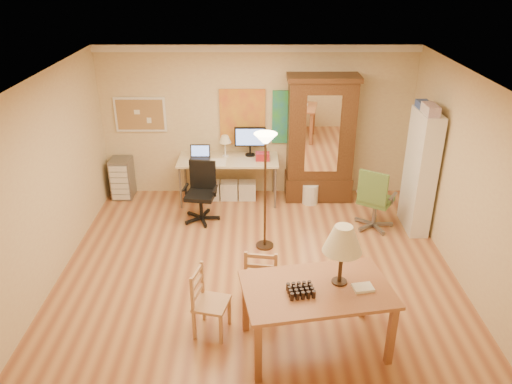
{
  "coord_description": "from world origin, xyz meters",
  "views": [
    {
      "loc": [
        -0.03,
        -6.04,
        4.03
      ],
      "look_at": [
        -0.02,
        0.3,
        1.02
      ],
      "focal_mm": 35.0,
      "sensor_mm": 36.0,
      "label": 1
    }
  ],
  "objects_px": {
    "computer_desk": "(231,174)",
    "armoire": "(320,147)",
    "dining_table": "(326,274)",
    "office_chair_green": "(374,212)",
    "office_chair_black": "(202,205)",
    "bookshelf": "(420,172)"
  },
  "relations": [
    {
      "from": "computer_desk",
      "to": "armoire",
      "type": "height_order",
      "value": "armoire"
    },
    {
      "from": "dining_table",
      "to": "computer_desk",
      "type": "height_order",
      "value": "dining_table"
    },
    {
      "from": "computer_desk",
      "to": "office_chair_green",
      "type": "height_order",
      "value": "computer_desk"
    },
    {
      "from": "armoire",
      "to": "dining_table",
      "type": "bearing_deg",
      "value": -95.7
    },
    {
      "from": "office_chair_black",
      "to": "armoire",
      "type": "height_order",
      "value": "armoire"
    },
    {
      "from": "office_chair_green",
      "to": "dining_table",
      "type": "bearing_deg",
      "value": -113.29
    },
    {
      "from": "dining_table",
      "to": "bookshelf",
      "type": "xyz_separation_m",
      "value": [
        1.82,
        2.73,
        0.02
      ]
    },
    {
      "from": "bookshelf",
      "to": "office_chair_black",
      "type": "bearing_deg",
      "value": 175.71
    },
    {
      "from": "dining_table",
      "to": "office_chair_green",
      "type": "distance_m",
      "value": 3.0
    },
    {
      "from": "dining_table",
      "to": "office_chair_green",
      "type": "bearing_deg",
      "value": 66.71
    },
    {
      "from": "dining_table",
      "to": "computer_desk",
      "type": "bearing_deg",
      "value": 107.65
    },
    {
      "from": "computer_desk",
      "to": "bookshelf",
      "type": "relative_size",
      "value": 0.9
    },
    {
      "from": "office_chair_black",
      "to": "bookshelf",
      "type": "distance_m",
      "value": 3.55
    },
    {
      "from": "office_chair_green",
      "to": "bookshelf",
      "type": "distance_m",
      "value": 0.95
    },
    {
      "from": "office_chair_black",
      "to": "bookshelf",
      "type": "height_order",
      "value": "bookshelf"
    },
    {
      "from": "armoire",
      "to": "bookshelf",
      "type": "distance_m",
      "value": 1.82
    },
    {
      "from": "dining_table",
      "to": "office_chair_green",
      "type": "xyz_separation_m",
      "value": [
        1.16,
        2.69,
        -0.67
      ]
    },
    {
      "from": "office_chair_green",
      "to": "armoire",
      "type": "relative_size",
      "value": 0.47
    },
    {
      "from": "dining_table",
      "to": "office_chair_black",
      "type": "xyz_separation_m",
      "value": [
        -1.65,
        2.99,
        -0.68
      ]
    },
    {
      "from": "computer_desk",
      "to": "armoire",
      "type": "xyz_separation_m",
      "value": [
        1.58,
        0.08,
        0.49
      ]
    },
    {
      "from": "office_chair_green",
      "to": "office_chair_black",
      "type": "bearing_deg",
      "value": 173.9
    },
    {
      "from": "computer_desk",
      "to": "office_chair_green",
      "type": "bearing_deg",
      "value": -24.65
    }
  ]
}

